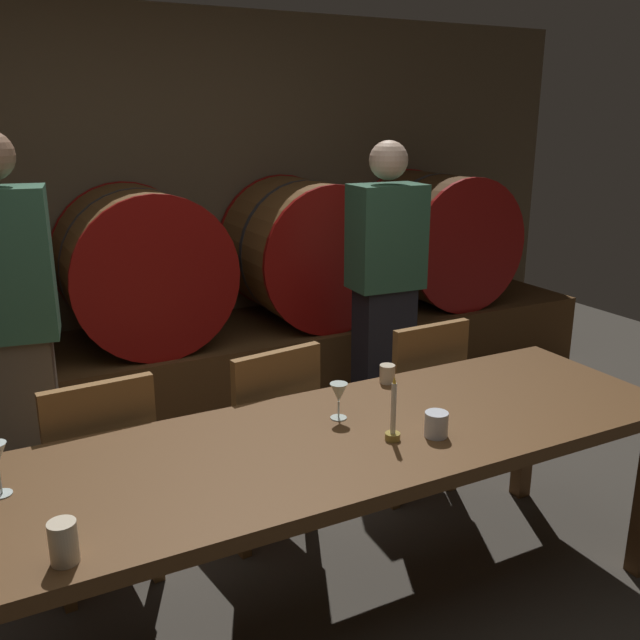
{
  "coord_description": "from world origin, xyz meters",
  "views": [
    {
      "loc": [
        -0.92,
        -1.88,
        1.79
      ],
      "look_at": [
        0.24,
        0.33,
        1.04
      ],
      "focal_mm": 38.94,
      "sensor_mm": 36.0,
      "label": 1
    }
  ],
  "objects_px": {
    "chair_center": "(265,431)",
    "wine_glass_right": "(339,394)",
    "wine_barrel_right": "(306,251)",
    "cup_left": "(64,542)",
    "dining_table": "(341,453)",
    "wine_barrel_center": "(141,267)",
    "guest_left": "(12,337)",
    "candle_center": "(393,422)",
    "guest_right": "(385,294)",
    "chair_right": "(414,398)",
    "chair_left": "(98,470)",
    "cup_center": "(436,424)",
    "cup_right": "(387,374)",
    "wine_barrel_far_right": "(436,238)"
  },
  "relations": [
    {
      "from": "wine_barrel_center",
      "to": "cup_center",
      "type": "relative_size",
      "value": 10.55
    },
    {
      "from": "dining_table",
      "to": "cup_left",
      "type": "bearing_deg",
      "value": -162.38
    },
    {
      "from": "chair_center",
      "to": "guest_right",
      "type": "distance_m",
      "value": 1.17
    },
    {
      "from": "cup_right",
      "to": "cup_left",
      "type": "bearing_deg",
      "value": -154.77
    },
    {
      "from": "chair_left",
      "to": "wine_glass_right",
      "type": "bearing_deg",
      "value": 145.03
    },
    {
      "from": "guest_left",
      "to": "wine_barrel_right",
      "type": "bearing_deg",
      "value": -144.39
    },
    {
      "from": "guest_right",
      "to": "cup_right",
      "type": "relative_size",
      "value": 22.01
    },
    {
      "from": "cup_left",
      "to": "cup_right",
      "type": "distance_m",
      "value": 1.49
    },
    {
      "from": "cup_center",
      "to": "chair_right",
      "type": "bearing_deg",
      "value": 58.96
    },
    {
      "from": "chair_left",
      "to": "wine_barrel_center",
      "type": "bearing_deg",
      "value": -113.98
    },
    {
      "from": "chair_center",
      "to": "wine_glass_right",
      "type": "relative_size",
      "value": 6.54
    },
    {
      "from": "dining_table",
      "to": "guest_right",
      "type": "relative_size",
      "value": 1.54
    },
    {
      "from": "cup_right",
      "to": "chair_center",
      "type": "bearing_deg",
      "value": 146.45
    },
    {
      "from": "cup_right",
      "to": "dining_table",
      "type": "bearing_deg",
      "value": -140.3
    },
    {
      "from": "candle_center",
      "to": "wine_glass_right",
      "type": "relative_size",
      "value": 1.7
    },
    {
      "from": "wine_barrel_center",
      "to": "wine_glass_right",
      "type": "relative_size",
      "value": 6.79
    },
    {
      "from": "wine_barrel_center",
      "to": "chair_center",
      "type": "height_order",
      "value": "wine_barrel_center"
    },
    {
      "from": "dining_table",
      "to": "chair_center",
      "type": "distance_m",
      "value": 0.64
    },
    {
      "from": "chair_right",
      "to": "cup_left",
      "type": "distance_m",
      "value": 1.95
    },
    {
      "from": "chair_left",
      "to": "guest_left",
      "type": "height_order",
      "value": "guest_left"
    },
    {
      "from": "chair_right",
      "to": "cup_center",
      "type": "height_order",
      "value": "chair_right"
    },
    {
      "from": "wine_glass_right",
      "to": "guest_right",
      "type": "bearing_deg",
      "value": 50.55
    },
    {
      "from": "wine_barrel_right",
      "to": "wine_barrel_far_right",
      "type": "relative_size",
      "value": 1.0
    },
    {
      "from": "wine_barrel_center",
      "to": "guest_left",
      "type": "xyz_separation_m",
      "value": [
        -0.76,
        -0.9,
        -0.05
      ]
    },
    {
      "from": "candle_center",
      "to": "cup_center",
      "type": "height_order",
      "value": "candle_center"
    },
    {
      "from": "guest_right",
      "to": "wine_glass_right",
      "type": "relative_size",
      "value": 12.34
    },
    {
      "from": "guest_left",
      "to": "wine_glass_right",
      "type": "relative_size",
      "value": 12.9
    },
    {
      "from": "wine_barrel_far_right",
      "to": "guest_left",
      "type": "height_order",
      "value": "guest_left"
    },
    {
      "from": "wine_barrel_center",
      "to": "wine_barrel_right",
      "type": "distance_m",
      "value": 1.06
    },
    {
      "from": "wine_barrel_right",
      "to": "chair_center",
      "type": "distance_m",
      "value": 1.77
    },
    {
      "from": "wine_barrel_center",
      "to": "dining_table",
      "type": "bearing_deg",
      "value": -85.28
    },
    {
      "from": "wine_barrel_right",
      "to": "guest_right",
      "type": "relative_size",
      "value": 0.55
    },
    {
      "from": "wine_barrel_far_right",
      "to": "candle_center",
      "type": "distance_m",
      "value": 2.82
    },
    {
      "from": "dining_table",
      "to": "cup_left",
      "type": "height_order",
      "value": "cup_left"
    },
    {
      "from": "chair_right",
      "to": "cup_center",
      "type": "relative_size",
      "value": 10.16
    },
    {
      "from": "wine_barrel_far_right",
      "to": "cup_left",
      "type": "height_order",
      "value": "wine_barrel_far_right"
    },
    {
      "from": "guest_left",
      "to": "wine_glass_right",
      "type": "height_order",
      "value": "guest_left"
    },
    {
      "from": "chair_left",
      "to": "chair_right",
      "type": "xyz_separation_m",
      "value": [
        1.47,
        0.02,
        0.0
      ]
    },
    {
      "from": "candle_center",
      "to": "wine_glass_right",
      "type": "distance_m",
      "value": 0.25
    },
    {
      "from": "guest_right",
      "to": "cup_left",
      "type": "bearing_deg",
      "value": 41.57
    },
    {
      "from": "wine_barrel_far_right",
      "to": "candle_center",
      "type": "relative_size",
      "value": 3.99
    },
    {
      "from": "chair_left",
      "to": "cup_left",
      "type": "bearing_deg",
      "value": 72.73
    },
    {
      "from": "wine_barrel_center",
      "to": "chair_right",
      "type": "relative_size",
      "value": 1.04
    },
    {
      "from": "wine_barrel_center",
      "to": "candle_center",
      "type": "relative_size",
      "value": 3.99
    },
    {
      "from": "dining_table",
      "to": "chair_center",
      "type": "height_order",
      "value": "chair_center"
    },
    {
      "from": "wine_barrel_center",
      "to": "guest_right",
      "type": "relative_size",
      "value": 0.55
    },
    {
      "from": "guest_right",
      "to": "wine_barrel_right",
      "type": "bearing_deg",
      "value": -83.73
    },
    {
      "from": "wine_barrel_right",
      "to": "chair_right",
      "type": "height_order",
      "value": "wine_barrel_right"
    },
    {
      "from": "chair_left",
      "to": "chair_right",
      "type": "height_order",
      "value": "same"
    },
    {
      "from": "cup_left",
      "to": "dining_table",
      "type": "bearing_deg",
      "value": 17.62
    }
  ]
}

